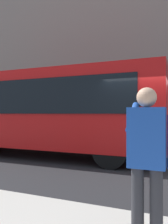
{
  "coord_description": "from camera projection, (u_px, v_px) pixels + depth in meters",
  "views": [
    {
      "loc": [
        -0.74,
        6.87,
        1.57
      ],
      "look_at": [
        2.29,
        -0.39,
        1.6
      ],
      "focal_mm": 37.22,
      "sensor_mm": 36.0,
      "label": 1
    }
  ],
  "objects": [
    {
      "name": "pedestrian_photographer",
      "position": [
        147.0,
        152.0,
        2.55
      ],
      "size": [
        0.53,
        0.52,
        1.7
      ],
      "color": "#2D2D33",
      "rests_on": "sidewalk_curb"
    },
    {
      "name": "red_bus",
      "position": [
        40.0,
        110.0,
        8.69
      ],
      "size": [
        9.05,
        2.54,
        3.08
      ],
      "color": "red",
      "rests_on": "ground_plane"
    },
    {
      "name": "building_facade_far",
      "position": [
        166.0,
        34.0,
        12.92
      ],
      "size": [
        28.0,
        1.55,
        12.0
      ],
      "color": "gray",
      "rests_on": "ground_plane"
    },
    {
      "name": "ground_plane",
      "position": [
        153.0,
        168.0,
        6.62
      ],
      "size": [
        60.0,
        60.0,
        0.0
      ],
      "primitive_type": "plane",
      "color": "#232326"
    }
  ]
}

